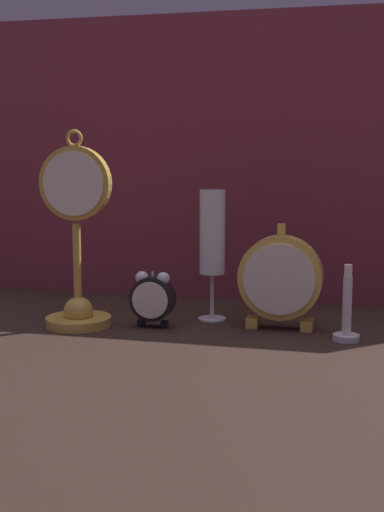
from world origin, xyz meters
name	(u,v)px	position (x,y,z in m)	size (l,w,h in m)	color
ground_plane	(180,338)	(0.00, 0.00, 0.00)	(4.00, 4.00, 0.00)	black
fabric_backdrop_drape	(222,159)	(0.00, 0.33, 0.29)	(1.23, 0.01, 0.57)	brown
pocket_watch_on_stand	(77,252)	(-0.19, 0.04, 0.13)	(0.13, 0.11, 0.34)	gold
alarm_clock_twin_bell	(153,297)	(-0.06, 0.06, 0.05)	(0.08, 0.03, 0.10)	black
mantel_clock_silver	(280,278)	(0.15, 0.10, 0.09)	(0.14, 0.04, 0.18)	gold
champagne_flute	(212,240)	(0.02, 0.14, 0.14)	(0.05, 0.05, 0.23)	silver
brass_candlestick	(347,317)	(0.26, 0.05, 0.04)	(0.04, 0.04, 0.12)	silver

